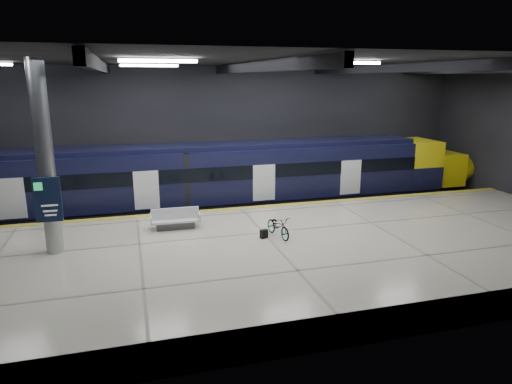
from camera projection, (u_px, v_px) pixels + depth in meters
name	position (u px, v px, depth m)	size (l,w,h in m)	color
ground	(257.00, 249.00, 20.11)	(30.00, 30.00, 0.00)	black
room_shell	(257.00, 118.00, 18.72)	(30.10, 16.10, 8.05)	black
platform	(274.00, 258.00, 17.64)	(30.00, 11.00, 1.10)	beige
safety_strip	(242.00, 208.00, 22.41)	(30.00, 0.40, 0.01)	gold
rails	(230.00, 213.00, 25.23)	(30.00, 1.52, 0.16)	gray
train	(235.00, 177.00, 24.83)	(29.40, 2.84, 3.79)	black
bench	(175.00, 221.00, 19.34)	(2.09, 0.92, 0.91)	#595B60
bicycle	(278.00, 226.00, 18.30)	(0.59, 1.69, 0.89)	#99999E
pannier_bag	(264.00, 234.00, 18.20)	(0.30, 0.18, 0.35)	black
info_column	(45.00, 162.00, 15.96)	(0.90, 0.78, 6.90)	#9EA0A5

